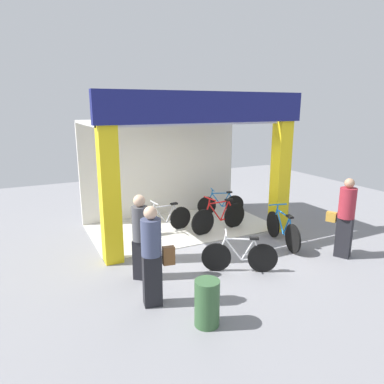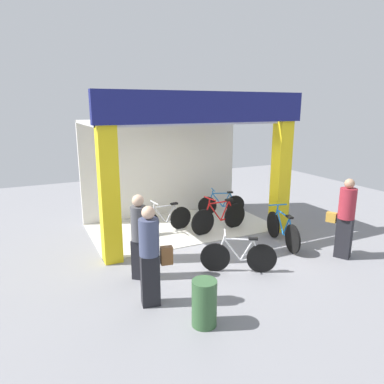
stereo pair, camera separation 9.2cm
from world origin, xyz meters
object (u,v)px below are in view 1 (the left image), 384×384
Objects in this scene: bicycle_inside_0 at (165,220)px; pedestrian_1 at (152,255)px; bicycle_parked_1 at (240,256)px; bicycle_inside_1 at (221,204)px; pedestrian_2 at (345,217)px; pedestrian_0 at (141,236)px; bicycle_inside_2 at (219,217)px; trash_bin at (207,303)px; bicycle_parked_0 at (283,230)px.

bicycle_inside_0 is 3.52m from pedestrian_1.
bicycle_parked_1 is (0.50, -2.78, -0.01)m from bicycle_inside_0.
bicycle_inside_1 is 4.04m from pedestrian_2.
pedestrian_1 is (-3.64, -3.91, 0.57)m from bicycle_inside_1.
bicycle_inside_2 is at bearing 30.99° from pedestrian_0.
pedestrian_0 is 2.27× the size of trash_bin.
bicycle_inside_1 is at bearing 19.28° from bicycle_inside_0.
bicycle_inside_2 is 2.37× the size of trash_bin.
pedestrian_1 reaches higher than trash_bin.
trash_bin is (-3.11, -4.82, 0.05)m from bicycle_inside_1.
bicycle_parked_1 is (-1.67, -3.54, 0.01)m from bicycle_inside_1.
bicycle_inside_1 is 5.74m from trash_bin.
bicycle_inside_0 is 0.95× the size of pedestrian_0.
pedestrian_0 is (-3.60, -0.15, 0.49)m from bicycle_parked_0.
pedestrian_2 is at bearing -8.63° from bicycle_parked_1.
bicycle_parked_1 is 0.81× the size of pedestrian_0.
bicycle_parked_1 is at bearing 10.73° from pedestrian_1.
bicycle_inside_1 is 1.05× the size of bicycle_parked_1.
pedestrian_1 reaches higher than bicycle_inside_2.
bicycle_inside_1 is 0.86× the size of bicycle_parked_0.
trash_bin is at bearing -103.17° from bicycle_inside_0.
bicycle_inside_2 reaches higher than bicycle_parked_1.
bicycle_inside_2 is 2.39m from bicycle_parked_1.
pedestrian_1 is at bearing 179.99° from pedestrian_2.
pedestrian_0 is 0.94× the size of pedestrian_2.
pedestrian_2 is at bearing 13.03° from trash_bin.
bicycle_inside_2 is (1.34, -0.54, 0.04)m from bicycle_inside_0.
pedestrian_1 reaches higher than bicycle_inside_0.
pedestrian_0 is (-1.36, -2.17, 0.51)m from bicycle_inside_0.
pedestrian_1 reaches higher than bicycle_parked_0.
bicycle_inside_0 is 1.45m from bicycle_inside_2.
pedestrian_1 is (-1.98, -0.37, 0.55)m from bicycle_parked_1.
bicycle_inside_2 is 0.98× the size of pedestrian_2.
pedestrian_0 reaches higher than bicycle_parked_0.
bicycle_parked_0 is at bearing -58.52° from bicycle_inside_2.
bicycle_inside_2 reaches higher than bicycle_inside_0.
bicycle_inside_0 is at bearing 76.83° from trash_bin.
pedestrian_0 is at bearing 167.12° from pedestrian_2.
bicycle_parked_0 is at bearing 122.52° from pedestrian_2.
pedestrian_2 reaches higher than bicycle_inside_0.
bicycle_inside_1 is at bearing 47.03° from pedestrian_1.
pedestrian_0 is at bearing 83.08° from pedestrian_1.
pedestrian_1 is 0.97× the size of pedestrian_2.
pedestrian_0 is 2.00m from trash_bin.
trash_bin is at bearing -147.25° from bicycle_parked_0.
bicycle_parked_0 reaches higher than bicycle_inside_1.
pedestrian_1 is 2.34× the size of trash_bin.
bicycle_inside_0 is 1.12× the size of bicycle_inside_1.
trash_bin is at bearing -138.46° from bicycle_parked_1.
trash_bin is (-3.92, -0.91, -0.55)m from pedestrian_2.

